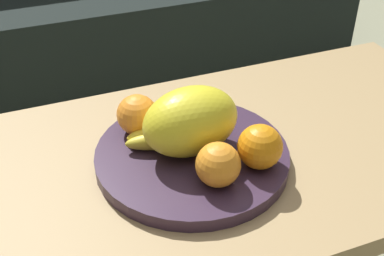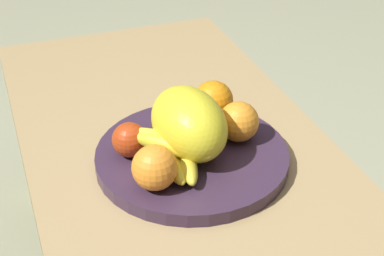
% 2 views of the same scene
% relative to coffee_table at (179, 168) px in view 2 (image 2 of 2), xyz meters
% --- Properties ---
extents(coffee_table, '(1.13, 0.57, 0.45)m').
position_rel_coffee_table_xyz_m(coffee_table, '(0.00, 0.00, 0.00)').
color(coffee_table, tan).
rests_on(coffee_table, ground_plane).
extents(fruit_bowl, '(0.35, 0.35, 0.03)m').
position_rel_coffee_table_xyz_m(fruit_bowl, '(-0.06, -0.01, 0.06)').
color(fruit_bowl, '#38273D').
rests_on(fruit_bowl, coffee_table).
extents(melon_large_front, '(0.19, 0.14, 0.12)m').
position_rel_coffee_table_xyz_m(melon_large_front, '(-0.06, -0.00, 0.14)').
color(melon_large_front, yellow).
rests_on(melon_large_front, fruit_bowl).
extents(orange_front, '(0.08, 0.08, 0.08)m').
position_rel_coffee_table_xyz_m(orange_front, '(-0.13, 0.09, 0.11)').
color(orange_front, orange).
rests_on(orange_front, fruit_bowl).
extents(orange_left, '(0.08, 0.08, 0.08)m').
position_rel_coffee_table_xyz_m(orange_left, '(0.03, -0.08, 0.12)').
color(orange_left, orange).
rests_on(orange_left, fruit_bowl).
extents(orange_right, '(0.07, 0.07, 0.07)m').
position_rel_coffee_table_xyz_m(orange_right, '(-0.05, -0.10, 0.11)').
color(orange_right, orange).
rests_on(orange_right, fruit_bowl).
extents(apple_front, '(0.06, 0.06, 0.06)m').
position_rel_coffee_table_xyz_m(apple_front, '(-0.03, 0.10, 0.11)').
color(apple_front, '#B53B15').
rests_on(apple_front, fruit_bowl).
extents(banana_bunch, '(0.16, 0.13, 0.06)m').
position_rel_coffee_table_xyz_m(banana_bunch, '(-0.09, 0.04, 0.11)').
color(banana_bunch, gold).
rests_on(banana_bunch, fruit_bowl).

